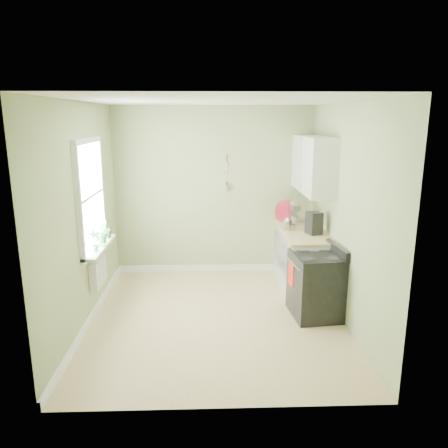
{
  "coord_description": "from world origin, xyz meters",
  "views": [
    {
      "loc": [
        -0.08,
        -5.17,
        2.51
      ],
      "look_at": [
        0.12,
        0.55,
        1.11
      ],
      "focal_mm": 35.0,
      "sensor_mm": 36.0,
      "label": 1
    }
  ],
  "objects_px": {
    "stand_mixer": "(294,215)",
    "coffee_maker": "(314,224)",
    "kettle": "(287,224)",
    "stove": "(315,285)"
  },
  "relations": [
    {
      "from": "stove",
      "to": "coffee_maker",
      "type": "xyz_separation_m",
      "value": [
        0.11,
        0.68,
        0.64
      ]
    },
    {
      "from": "stand_mixer",
      "to": "coffee_maker",
      "type": "distance_m",
      "value": 0.6
    },
    {
      "from": "stand_mixer",
      "to": "kettle",
      "type": "height_order",
      "value": "stand_mixer"
    },
    {
      "from": "stove",
      "to": "kettle",
      "type": "distance_m",
      "value": 1.09
    },
    {
      "from": "stove",
      "to": "stand_mixer",
      "type": "xyz_separation_m",
      "value": [
        -0.06,
        1.26,
        0.64
      ]
    },
    {
      "from": "stand_mixer",
      "to": "coffee_maker",
      "type": "bearing_deg",
      "value": -74.0
    },
    {
      "from": "stand_mixer",
      "to": "coffee_maker",
      "type": "xyz_separation_m",
      "value": [
        0.16,
        -0.57,
        -0.0
      ]
    },
    {
      "from": "kettle",
      "to": "coffee_maker",
      "type": "relative_size",
      "value": 0.6
    },
    {
      "from": "stove",
      "to": "stand_mixer",
      "type": "bearing_deg",
      "value": 92.55
    },
    {
      "from": "kettle",
      "to": "coffee_maker",
      "type": "bearing_deg",
      "value": -31.24
    }
  ]
}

